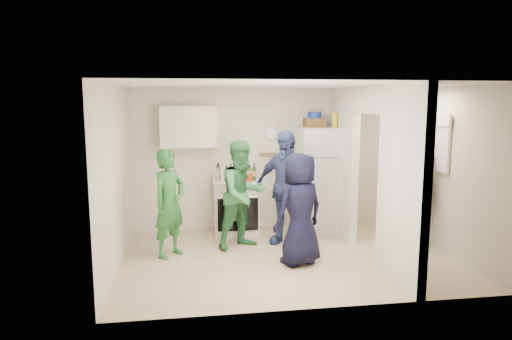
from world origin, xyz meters
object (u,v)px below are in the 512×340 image
Objects in this scene: person_nook at (413,195)px; wicker_basket at (314,123)px; person_green_center at (243,195)px; person_green_left at (169,203)px; yellow_cup_stack_top at (335,120)px; person_denim at (285,188)px; stove at (236,206)px; blue_bowl at (314,115)px; fridge at (319,179)px; person_navy at (300,209)px.

wicker_basket is at bearing -105.27° from person_nook.
person_green_left is at bearing 164.05° from person_green_center.
yellow_cup_stack_top reaches higher than person_denim.
stove is 0.51× the size of person_denim.
person_nook reaches higher than person_green_left.
person_green_left is at bearing -161.77° from yellow_cup_stack_top.
person_green_center is at bearing -88.10° from stove.
stove is at bearing -179.17° from blue_bowl.
stove is 0.89m from person_green_center.
person_nook is (1.34, -1.08, -1.24)m from blue_bowl.
stove is 0.51× the size of fridge.
fridge reaches higher than person_green_center.
yellow_cup_stack_top is 0.15× the size of person_green_center.
person_green_center is 1.11m from person_navy.
blue_bowl is 0.15× the size of person_navy.
fridge is 1.15× the size of person_green_left.
blue_bowl is 0.13× the size of person_denim.
person_green_left is at bearing -156.60° from blue_bowl.
person_green_left is 3.81m from person_nook.
stove is 0.58× the size of person_nook.
yellow_cup_stack_top is (0.32, -0.15, 0.05)m from wicker_basket.
person_denim is at bearing -138.13° from fridge.
yellow_cup_stack_top is 0.16× the size of person_nook.
stove is at bearing 178.84° from fridge.
wicker_basket is at bearing 154.89° from yellow_cup_stack_top.
person_denim is 2.04m from person_nook.
wicker_basket is at bearing 0.83° from stove.
person_navy is (-0.76, -1.64, -0.13)m from fridge.
fridge is (1.48, -0.03, 0.45)m from stove.
fridge is 1.00× the size of person_denim.
person_nook is (2.00, 0.60, 0.01)m from person_navy.
yellow_cup_stack_top is 0.16× the size of person_green_left.
yellow_cup_stack_top reaches higher than person_green_center.
fridge is 7.33× the size of yellow_cup_stack_top.
person_nook is (1.24, -1.03, -0.12)m from fridge.
yellow_cup_stack_top is (0.22, -0.10, 1.04)m from fridge.
person_green_center is 0.92× the size of person_denim.
blue_bowl is 0.15× the size of person_green_left.
wicker_basket is 0.36m from yellow_cup_stack_top.
person_green_left reaches higher than person_navy.
wicker_basket is 2.05m from person_nook.
person_green_left is 0.94× the size of person_green_center.
wicker_basket is at bearing 2.84° from person_green_center.
stove is at bearing -179.17° from wicker_basket.
person_green_center is 1.07× the size of person_navy.
person_green_left reaches higher than stove.
person_nook reaches higher than stove.
person_denim is (1.80, 0.33, 0.12)m from person_green_left.
blue_bowl reaches higher than yellow_cup_stack_top.
stove is at bearing 63.49° from person_green_center.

